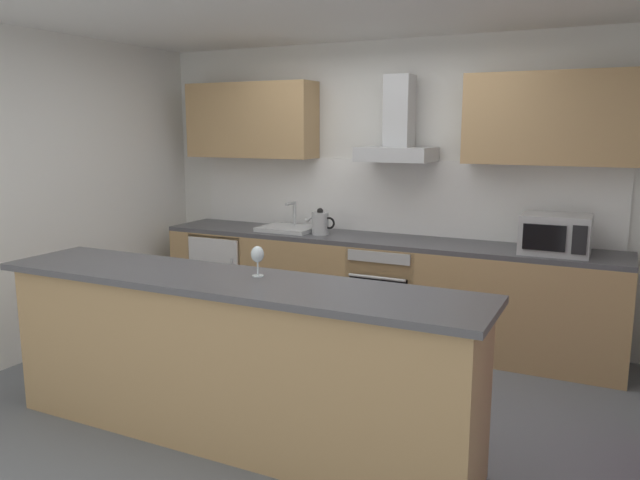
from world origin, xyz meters
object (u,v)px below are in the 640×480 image
(refrigerator, at_px, (231,274))
(microwave, at_px, (555,234))
(kettle, at_px, (320,223))
(range_hood, at_px, (398,134))
(wine_glass, at_px, (257,255))
(oven, at_px, (389,289))
(sink, at_px, (288,228))

(refrigerator, distance_m, microwave, 3.03)
(kettle, distance_m, range_hood, 1.03)
(microwave, relative_size, wine_glass, 2.81)
(oven, height_order, range_hood, range_hood)
(microwave, bearing_deg, range_hood, 173.20)
(sink, distance_m, kettle, 0.36)
(oven, relative_size, range_hood, 1.11)
(sink, distance_m, range_hood, 1.33)
(microwave, distance_m, kettle, 1.97)
(refrigerator, height_order, kettle, kettle)
(oven, relative_size, kettle, 2.77)
(oven, distance_m, wine_glass, 2.07)
(sink, bearing_deg, microwave, -0.96)
(oven, distance_m, kettle, 0.85)
(oven, bearing_deg, range_hood, 90.00)
(oven, relative_size, refrigerator, 0.94)
(wine_glass, bearing_deg, microwave, 53.46)
(refrigerator, bearing_deg, sink, 1.22)
(range_hood, bearing_deg, oven, -90.00)
(sink, height_order, range_hood, range_hood)
(refrigerator, bearing_deg, range_hood, 4.58)
(refrigerator, height_order, microwave, microwave)
(microwave, relative_size, kettle, 1.73)
(range_hood, xyz_separation_m, wine_glass, (-0.11, -2.09, -0.67))
(microwave, height_order, wine_glass, microwave)
(oven, height_order, kettle, kettle)
(microwave, distance_m, range_hood, 1.52)
(sink, bearing_deg, range_hood, 6.73)
(microwave, bearing_deg, kettle, -179.83)
(refrigerator, height_order, wine_glass, wine_glass)
(refrigerator, xyz_separation_m, wine_glass, (1.54, -1.96, 0.69))
(refrigerator, height_order, sink, sink)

